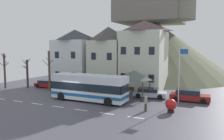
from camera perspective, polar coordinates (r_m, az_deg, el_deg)
The scene contains 19 objects.
ground_plane at distance 27.02m, azimuth -10.87°, elevation -8.22°, with size 40.00×60.00×0.07m.
townhouse_00 at distance 40.25m, azimuth -9.49°, elevation 3.37°, with size 6.58×6.01×9.64m.
townhouse_01 at distance 36.40m, azimuth -0.93°, elevation 3.36°, with size 5.49×5.09×9.85m.
townhouse_02 at distance 35.03m, azimuth 8.20°, elevation 3.86°, with size 6.34×6.67×10.63m.
hilltop_castle at distance 52.51m, azimuth 9.99°, elevation 6.67°, with size 36.76×36.76×20.29m.
transit_bus at distance 27.06m, azimuth -5.97°, elevation -4.58°, with size 9.56×2.79×3.19m.
bus_shelter at distance 28.49m, azimuth 5.72°, elevation -1.30°, with size 3.60×3.60×3.57m.
parked_car_00 at distance 29.34m, azimuth 9.64°, elevation -5.81°, with size 4.35×2.33×1.21m.
parked_car_01 at distance 37.55m, azimuth -16.41°, elevation -3.43°, with size 4.07×2.27×1.20m.
parked_car_02 at distance 28.52m, azimuth 19.30°, elevation -6.22°, with size 4.64×2.04×1.42m.
parked_car_03 at distance 34.77m, azimuth -9.27°, elevation -3.92°, with size 4.35×2.00×1.32m.
pedestrian_00 at distance 26.97m, azimuth 3.42°, elevation -6.36°, with size 0.38×0.32×1.52m.
pedestrian_01 at distance 22.99m, azimuth 8.68°, elevation -8.50°, with size 0.30×0.36×1.59m.
public_bench at distance 31.86m, azimuth 4.15°, elevation -5.06°, with size 1.72×0.48×0.87m.
flagpole at distance 26.49m, azimuth 17.10°, elevation -0.38°, with size 0.95×0.10×6.38m.
harbour_buoy at distance 23.10m, azimuth 14.97°, elevation -8.72°, with size 1.11×1.11×1.36m.
bare_tree_00 at distance 38.37m, azimuth -20.99°, elevation -0.75°, with size 1.26×1.01×4.69m.
bare_tree_01 at distance 34.03m, azimuth -15.86°, elevation -0.19°, with size 1.69×1.70×5.99m.
bare_tree_02 at distance 39.29m, azimuth -25.93°, elevation 0.06°, with size 2.42×1.54×5.56m.
Camera 1 is at (15.38, -21.24, 6.46)m, focal length 35.48 mm.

